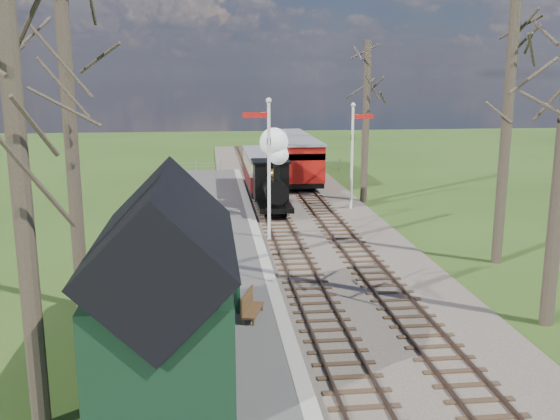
{
  "coord_description": "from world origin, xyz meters",
  "views": [
    {
      "loc": [
        -3.21,
        -10.17,
        7.19
      ],
      "look_at": [
        -0.32,
        15.18,
        1.6
      ],
      "focal_mm": 40.0,
      "sensor_mm": 36.0,
      "label": 1
    }
  ],
  "objects": [
    {
      "name": "coping_strip",
      "position": [
        -1.2,
        14.0,
        0.1
      ],
      "size": [
        0.4,
        44.0,
        0.21
      ],
      "primitive_type": "cube",
      "color": "#B2AD9E",
      "rests_on": "ground"
    },
    {
      "name": "red_carriage_a",
      "position": [
        2.6,
        29.16,
        1.67
      ],
      "size": [
        2.34,
        5.8,
        2.47
      ],
      "color": "black",
      "rests_on": "ground"
    },
    {
      "name": "bare_trees",
      "position": [
        1.33,
        10.1,
        5.21
      ],
      "size": [
        15.51,
        22.39,
        12.0
      ],
      "color": "#382D23",
      "rests_on": "ground"
    },
    {
      "name": "coach",
      "position": [
        0.0,
        27.15,
        1.51
      ],
      "size": [
        2.08,
        7.14,
        2.19
      ],
      "color": "black",
      "rests_on": "ground"
    },
    {
      "name": "fence_line",
      "position": [
        0.3,
        36.0,
        0.55
      ],
      "size": [
        12.6,
        0.08,
        1.0
      ],
      "color": "slate",
      "rests_on": "ground"
    },
    {
      "name": "locomotive",
      "position": [
        -0.01,
        21.09,
        2.06
      ],
      "size": [
        1.79,
        4.17,
        4.46
      ],
      "color": "black",
      "rests_on": "ground"
    },
    {
      "name": "red_carriage_b",
      "position": [
        2.6,
        34.66,
        1.67
      ],
      "size": [
        2.34,
        5.8,
        2.47
      ],
      "color": "black",
      "rests_on": "ground"
    },
    {
      "name": "station_shed",
      "position": [
        -4.3,
        4.0,
        2.27
      ],
      "size": [
        3.25,
        6.3,
        4.78
      ],
      "color": "black",
      "rests_on": "platform"
    },
    {
      "name": "track_near",
      "position": [
        0.0,
        22.0,
        0.1
      ],
      "size": [
        1.6,
        60.0,
        0.15
      ],
      "color": "brown",
      "rests_on": "ground"
    },
    {
      "name": "ballast_bed",
      "position": [
        1.3,
        22.0,
        0.05
      ],
      "size": [
        8.0,
        60.0,
        0.1
      ],
      "primitive_type": "cube",
      "color": "brown",
      "rests_on": "ground"
    },
    {
      "name": "bench",
      "position": [
        -2.15,
        7.0,
        0.56
      ],
      "size": [
        0.77,
        1.4,
        0.77
      ],
      "color": "#4E351C",
      "rests_on": "platform"
    },
    {
      "name": "person",
      "position": [
        -3.1,
        3.46,
        0.95
      ],
      "size": [
        0.43,
        0.59,
        1.5
      ],
      "primitive_type": "imported",
      "rotation": [
        0.0,
        0.0,
        1.44
      ],
      "color": "black",
      "rests_on": "platform"
    },
    {
      "name": "distant_hills",
      "position": [
        1.4,
        64.38,
        -16.21
      ],
      "size": [
        114.4,
        48.0,
        22.02
      ],
      "color": "#385B23",
      "rests_on": "ground"
    },
    {
      "name": "track_far",
      "position": [
        2.6,
        22.0,
        0.1
      ],
      "size": [
        1.6,
        60.0,
        0.15
      ],
      "color": "brown",
      "rests_on": "ground"
    },
    {
      "name": "sign_board",
      "position": [
        -2.49,
        7.63,
        0.73
      ],
      "size": [
        0.21,
        0.73,
        1.06
      ],
      "color": "#0E4426",
      "rests_on": "platform"
    },
    {
      "name": "platform",
      "position": [
        -3.5,
        14.0,
        0.1
      ],
      "size": [
        5.0,
        44.0,
        0.2
      ],
      "primitive_type": "cube",
      "color": "#474442",
      "rests_on": "ground"
    },
    {
      "name": "semaphore_near",
      "position": [
        -0.77,
        16.0,
        3.62
      ],
      "size": [
        1.22,
        0.24,
        6.22
      ],
      "color": "silver",
      "rests_on": "ground"
    },
    {
      "name": "semaphore_far",
      "position": [
        4.37,
        22.0,
        3.35
      ],
      "size": [
        1.22,
        0.24,
        5.72
      ],
      "color": "silver",
      "rests_on": "ground"
    }
  ]
}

